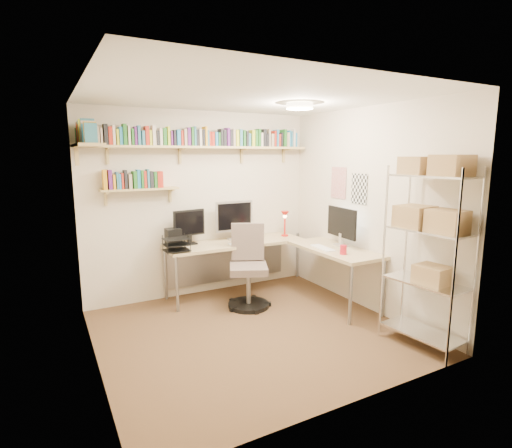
{
  "coord_description": "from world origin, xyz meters",
  "views": [
    {
      "loc": [
        -1.93,
        -3.65,
        1.93
      ],
      "look_at": [
        0.33,
        0.55,
        1.09
      ],
      "focal_mm": 28.0,
      "sensor_mm": 36.0,
      "label": 1
    }
  ],
  "objects": [
    {
      "name": "ground",
      "position": [
        0.0,
        0.0,
        0.0
      ],
      "size": [
        3.2,
        3.2,
        0.0
      ],
      "primitive_type": "plane",
      "color": "#48321F",
      "rests_on": "ground"
    },
    {
      "name": "wall_shelves",
      "position": [
        -0.43,
        1.3,
        2.03
      ],
      "size": [
        3.12,
        1.09,
        0.8
      ],
      "color": "tan",
      "rests_on": "ground"
    },
    {
      "name": "office_chair",
      "position": [
        0.31,
        0.73,
        0.44
      ],
      "size": [
        0.62,
        0.62,
        1.05
      ],
      "rotation": [
        0.0,
        0.0,
        -0.43
      ],
      "color": "black",
      "rests_on": "ground"
    },
    {
      "name": "room_shell",
      "position": [
        0.0,
        0.0,
        1.55
      ],
      "size": [
        3.24,
        3.04,
        2.52
      ],
      "color": "beige",
      "rests_on": "ground"
    },
    {
      "name": "corner_desk",
      "position": [
        0.49,
        0.95,
        0.74
      ],
      "size": [
        2.29,
        1.91,
        1.29
      ],
      "color": "tan",
      "rests_on": "ground"
    },
    {
      "name": "wire_rack",
      "position": [
        1.36,
        -1.11,
        1.31
      ],
      "size": [
        0.45,
        0.82,
        1.93
      ],
      "rotation": [
        0.0,
        0.0,
        0.09
      ],
      "color": "silver",
      "rests_on": "ground"
    }
  ]
}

